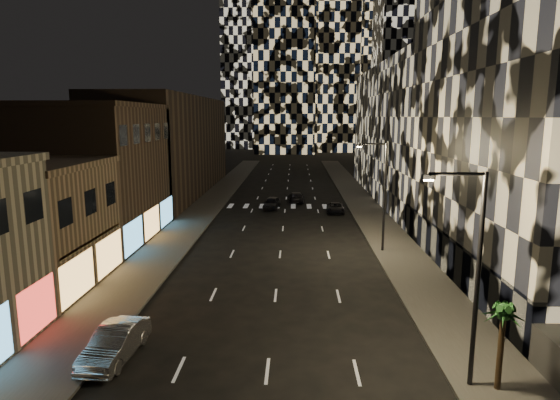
# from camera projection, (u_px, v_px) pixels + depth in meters

# --- Properties ---
(sidewalk_left) EXTENTS (4.00, 120.00, 0.15)m
(sidewalk_left) POSITION_uv_depth(u_px,v_px,m) (207.00, 205.00, 59.64)
(sidewalk_left) COLOR #47443F
(sidewalk_left) RESTS_ON ground
(sidewalk_right) EXTENTS (4.00, 120.00, 0.15)m
(sidewalk_right) POSITION_uv_depth(u_px,v_px,m) (364.00, 206.00, 59.00)
(sidewalk_right) COLOR #47443F
(sidewalk_right) RESTS_ON ground
(curb_left) EXTENTS (0.20, 120.00, 0.15)m
(curb_left) POSITION_uv_depth(u_px,v_px,m) (224.00, 205.00, 59.57)
(curb_left) COLOR #4C4C47
(curb_left) RESTS_ON ground
(curb_right) EXTENTS (0.20, 120.00, 0.15)m
(curb_right) POSITION_uv_depth(u_px,v_px,m) (348.00, 206.00, 59.07)
(curb_right) COLOR #4C4C47
(curb_right) RESTS_ON ground
(retail_tan) EXTENTS (10.00, 10.00, 8.00)m
(retail_tan) POSITION_uv_depth(u_px,v_px,m) (17.00, 229.00, 30.64)
(retail_tan) COLOR #82684E
(retail_tan) RESTS_ON ground
(retail_brown) EXTENTS (10.00, 15.00, 12.00)m
(retail_brown) POSITION_uv_depth(u_px,v_px,m) (95.00, 175.00, 42.58)
(retail_brown) COLOR #463528
(retail_brown) RESTS_ON ground
(retail_filler_left) EXTENTS (10.00, 40.00, 14.00)m
(retail_filler_left) POSITION_uv_depth(u_px,v_px,m) (171.00, 146.00, 68.47)
(retail_filler_left) COLOR #463528
(retail_filler_left) RESTS_ON ground
(midrise_base) EXTENTS (0.60, 25.00, 3.00)m
(midrise_base) POSITION_uv_depth(u_px,v_px,m) (449.00, 254.00, 33.59)
(midrise_base) COLOR #383838
(midrise_base) RESTS_ON ground
(midrise_filler_right) EXTENTS (16.00, 40.00, 18.00)m
(midrise_filler_right) POSITION_uv_depth(u_px,v_px,m) (432.00, 133.00, 63.99)
(midrise_filler_right) COLOR #232326
(midrise_filler_right) RESTS_ON ground
(streetlight_near) EXTENTS (2.55, 0.25, 9.00)m
(streetlight_near) POSITION_uv_depth(u_px,v_px,m) (473.00, 265.00, 18.77)
(streetlight_near) COLOR black
(streetlight_near) RESTS_ON sidewalk_right
(streetlight_far) EXTENTS (2.55, 0.25, 9.00)m
(streetlight_far) POSITION_uv_depth(u_px,v_px,m) (382.00, 189.00, 38.45)
(streetlight_far) COLOR black
(streetlight_far) RESTS_ON sidewalk_right
(car_silver_parked) EXTENTS (2.06, 4.85, 1.56)m
(car_silver_parked) POSITION_uv_depth(u_px,v_px,m) (115.00, 343.00, 21.90)
(car_silver_parked) COLOR gray
(car_silver_parked) RESTS_ON ground
(car_dark_midlane) EXTENTS (2.29, 4.48, 1.46)m
(car_dark_midlane) POSITION_uv_depth(u_px,v_px,m) (272.00, 203.00, 57.57)
(car_dark_midlane) COLOR black
(car_dark_midlane) RESTS_ON ground
(car_dark_oncoming) EXTENTS (2.21, 4.81, 1.36)m
(car_dark_oncoming) POSITION_uv_depth(u_px,v_px,m) (296.00, 197.00, 62.03)
(car_dark_oncoming) COLOR black
(car_dark_oncoming) RESTS_ON ground
(car_dark_rightlane) EXTENTS (2.06, 4.27, 1.17)m
(car_dark_rightlane) POSITION_uv_depth(u_px,v_px,m) (335.00, 208.00, 55.17)
(car_dark_rightlane) COLOR black
(car_dark_rightlane) RESTS_ON ground
(palm_tree) EXTENTS (1.91, 1.87, 3.74)m
(palm_tree) POSITION_uv_depth(u_px,v_px,m) (503.00, 319.00, 18.81)
(palm_tree) COLOR #47331E
(palm_tree) RESTS_ON sidewalk_right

